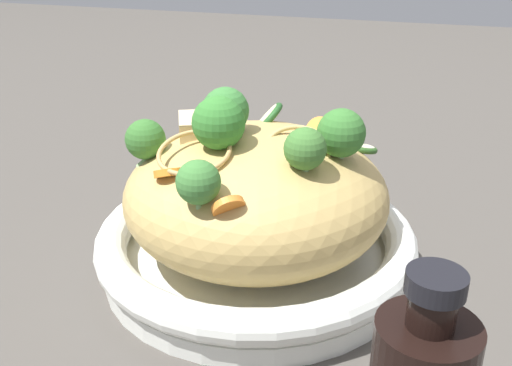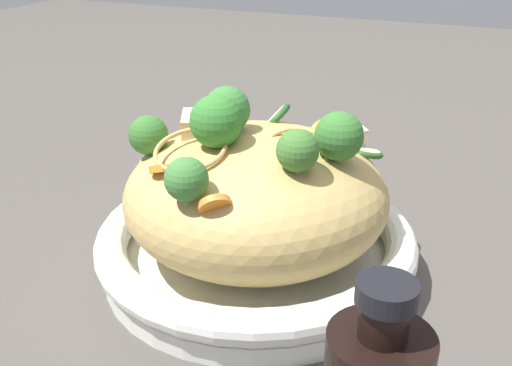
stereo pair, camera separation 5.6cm
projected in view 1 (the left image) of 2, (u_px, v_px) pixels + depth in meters
name	position (u px, v px, depth m)	size (l,w,h in m)	color
ground_plane	(256.00, 267.00, 0.60)	(3.00, 3.00, 0.00)	#4B4640
serving_bowl	(256.00, 245.00, 0.59)	(0.31, 0.31, 0.05)	white
noodle_heap	(256.00, 194.00, 0.56)	(0.25, 0.25, 0.13)	tan
broccoli_florets	(241.00, 135.00, 0.51)	(0.22, 0.15, 0.08)	#90AF6C
carrot_coins	(253.00, 150.00, 0.54)	(0.14, 0.21, 0.05)	orange
zucchini_slices	(309.00, 131.00, 0.59)	(0.14, 0.05, 0.05)	beige
chicken_chunks	(253.00, 128.00, 0.59)	(0.17, 0.12, 0.05)	beige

